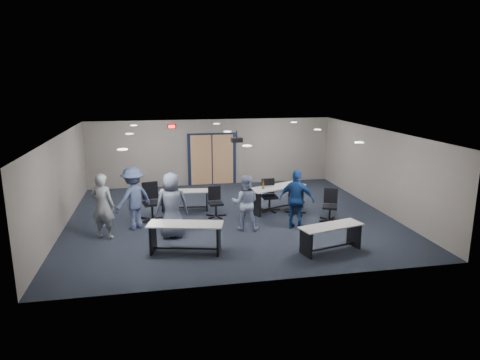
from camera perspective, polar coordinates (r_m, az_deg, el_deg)
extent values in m
plane|color=black|center=(13.65, -1.27, -4.98)|extent=(10.00, 10.00, 0.00)
cube|color=gray|center=(17.66, -3.77, 3.71)|extent=(10.00, 0.04, 2.70)
cube|color=gray|center=(9.05, 3.54, -5.62)|extent=(10.00, 0.04, 2.70)
cube|color=gray|center=(13.41, -22.86, -0.39)|extent=(0.04, 9.00, 2.70)
cube|color=gray|center=(14.95, 17.95, 1.33)|extent=(0.04, 9.00, 2.70)
cube|color=white|center=(13.06, -1.33, 6.34)|extent=(10.00, 9.00, 0.04)
cube|color=black|center=(17.69, -3.75, 2.73)|extent=(2.00, 0.06, 2.20)
cube|color=#A07049|center=(17.62, -5.19, 2.67)|extent=(0.85, 0.04, 2.05)
cube|color=#A07049|center=(17.73, -2.29, 2.78)|extent=(0.85, 0.04, 2.05)
cube|color=black|center=(17.34, -9.10, 7.06)|extent=(0.32, 0.05, 0.18)
cube|color=#FF0C0C|center=(17.31, -9.10, 7.05)|extent=(0.26, 0.02, 0.12)
cylinder|color=black|center=(13.62, -0.44, 6.12)|extent=(0.04, 0.04, 0.24)
cube|color=black|center=(13.64, -0.43, 5.37)|extent=(0.35, 0.30, 0.14)
cylinder|color=black|center=(13.49, -0.32, 5.28)|extent=(0.08, 0.03, 0.08)
cube|color=#A5A39C|center=(10.83, -7.31, -5.87)|extent=(1.97, 1.06, 0.03)
cube|color=black|center=(11.13, -11.52, -7.58)|extent=(0.19, 0.57, 0.73)
cube|color=black|center=(10.85, -2.87, -7.88)|extent=(0.19, 0.57, 0.73)
cube|color=black|center=(11.05, -7.21, -9.01)|extent=(1.63, 0.45, 0.04)
cube|color=#A5A39C|center=(11.09, 12.07, -6.01)|extent=(1.77, 0.96, 0.03)
cube|color=black|center=(10.79, 8.79, -8.35)|extent=(0.17, 0.51, 0.65)
cube|color=black|center=(11.65, 14.94, -7.00)|extent=(0.17, 0.51, 0.65)
cube|color=black|center=(11.29, 11.93, -8.77)|extent=(1.46, 0.41, 0.04)
cube|color=#A5A39C|center=(14.35, -7.38, -1.46)|extent=(1.70, 0.76, 0.03)
cube|color=black|center=(14.51, -10.22, -2.76)|extent=(0.11, 0.50, 0.64)
cube|color=black|center=(14.41, -4.44, -2.70)|extent=(0.11, 0.50, 0.64)
cube|color=black|center=(14.51, -7.31, -3.61)|extent=(1.45, 0.24, 0.04)
cube|color=#A5A39C|center=(14.18, 4.91, -0.93)|extent=(2.13, 1.42, 0.03)
cube|color=black|center=(13.76, 1.95, -3.12)|extent=(0.30, 0.59, 0.79)
cube|color=black|center=(14.86, 7.59, -1.99)|extent=(0.30, 0.59, 0.79)
cube|color=black|center=(14.37, 4.86, -3.62)|extent=(1.68, 0.76, 0.05)
cylinder|color=#B01917|center=(14.66, 7.32, -0.18)|extent=(0.09, 0.09, 0.14)
imported|color=gray|center=(12.23, -17.82, -3.33)|extent=(0.78, 0.66, 1.83)
imported|color=#51596F|center=(11.87, -9.07, -3.34)|extent=(0.91, 0.61, 1.83)
imported|color=#9DA9D0|center=(12.33, 0.71, -3.03)|extent=(0.92, 0.80, 1.63)
imported|color=navy|center=(12.52, 7.56, -2.61)|extent=(1.09, 0.91, 1.75)
imported|color=#414E76|center=(12.79, -14.03, -2.37)|extent=(1.35, 1.26, 1.83)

